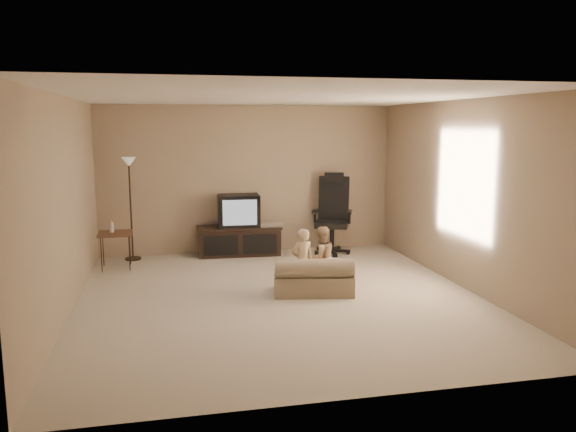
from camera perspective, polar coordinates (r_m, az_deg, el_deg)
name	(u,v)px	position (r m, az deg, el deg)	size (l,w,h in m)	color
floor	(280,297)	(7.20, -0.83, -8.27)	(5.50, 5.50, 0.00)	beige
room_shell	(280,178)	(6.90, -0.85, 3.86)	(5.50, 5.50, 5.50)	white
tv_stand	(239,230)	(9.46, -4.96, -1.42)	(1.44, 0.59, 1.02)	black
office_chair	(333,225)	(9.59, 4.55, -0.87)	(0.82, 0.84, 1.36)	black
side_table	(115,234)	(8.89, -17.18, -1.74)	(0.52, 0.52, 0.75)	brown
floor_lamp	(130,186)	(9.31, -15.78, 3.00)	(0.26, 0.26, 1.66)	black
child_sofa	(314,279)	(7.29, 2.62, -6.42)	(1.09, 0.74, 0.50)	gray
toddler_left	(302,261)	(7.27, 1.46, -4.61)	(0.31, 0.23, 0.85)	#D8B187
toddler_right	(321,258)	(7.48, 3.39, -4.27)	(0.41, 0.23, 0.84)	#D8B187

